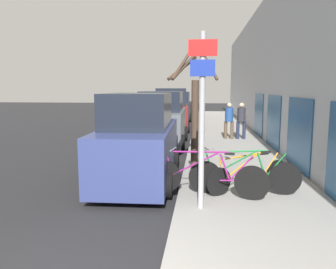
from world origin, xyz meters
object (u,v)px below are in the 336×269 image
(signpost, at_px, (202,114))
(parked_car_0, at_px, (139,142))
(bicycle_0, at_px, (207,177))
(bicycle_2, at_px, (249,174))
(parked_car_2, at_px, (171,111))
(parked_car_3, at_px, (179,107))
(pedestrian_near, at_px, (241,118))
(parked_car_1, at_px, (162,121))
(street_tree, at_px, (193,111))
(pedestrian_far, at_px, (229,118))
(bicycle_1, at_px, (245,175))

(signpost, bearing_deg, parked_car_0, 125.96)
(bicycle_0, xyz_separation_m, bicycle_2, (0.95, 0.49, -0.05))
(parked_car_2, bearing_deg, signpost, -85.94)
(parked_car_3, relative_size, pedestrian_near, 2.57)
(parked_car_0, xyz_separation_m, parked_car_1, (-0.05, 5.37, 0.01))
(parked_car_0, height_order, street_tree, street_tree)
(pedestrian_near, bearing_deg, parked_car_0, 63.02)
(pedestrian_near, xyz_separation_m, pedestrian_far, (-0.55, -0.03, -0.00))
(bicycle_2, relative_size, street_tree, 0.54)
(bicycle_0, bearing_deg, parked_car_0, 59.78)
(parked_car_0, bearing_deg, parked_car_1, 89.20)
(bicycle_1, distance_m, street_tree, 2.62)
(parked_car_2, xyz_separation_m, pedestrian_near, (3.56, -4.16, 0.01))
(bicycle_2, bearing_deg, pedestrian_near, -37.91)
(parked_car_0, distance_m, pedestrian_far, 7.22)
(parked_car_2, height_order, pedestrian_near, parked_car_2)
(signpost, bearing_deg, bicycle_2, 48.53)
(parked_car_1, bearing_deg, bicycle_0, -75.91)
(bicycle_0, distance_m, parked_car_1, 7.11)
(parked_car_2, distance_m, parked_car_3, 5.73)
(parked_car_0, distance_m, parked_car_1, 5.37)
(bicycle_1, distance_m, parked_car_3, 18.06)
(bicycle_1, xyz_separation_m, parked_car_2, (-2.74, 12.12, 0.52))
(bicycle_2, xyz_separation_m, street_tree, (-1.31, 1.70, 1.30))
(parked_car_2, bearing_deg, parked_car_1, -92.39)
(street_tree, bearing_deg, bicycle_0, -80.79)
(bicycle_2, bearing_deg, parked_car_0, 36.58)
(signpost, bearing_deg, pedestrian_far, 82.21)
(parked_car_3, bearing_deg, parked_car_0, -89.45)
(bicycle_1, bearing_deg, parked_car_0, 61.32)
(pedestrian_near, xyz_separation_m, street_tree, (-1.99, -5.98, 0.73))
(pedestrian_near, relative_size, pedestrian_far, 1.00)
(signpost, relative_size, parked_car_1, 0.74)
(bicycle_0, xyz_separation_m, parked_car_3, (-1.92, 18.06, 0.42))
(bicycle_2, bearing_deg, parked_car_1, -9.55)
(bicycle_1, relative_size, pedestrian_near, 1.48)
(bicycle_2, height_order, parked_car_1, parked_car_1)
(bicycle_2, bearing_deg, parked_car_2, -19.17)
(pedestrian_far, bearing_deg, bicycle_1, 97.86)
(pedestrian_near, bearing_deg, bicycle_1, 83.93)
(parked_car_3, distance_m, pedestrian_far, 10.37)
(parked_car_1, height_order, parked_car_3, parked_car_1)
(bicycle_0, xyz_separation_m, parked_car_1, (-1.79, 6.86, 0.49))
(parked_car_1, xyz_separation_m, parked_car_3, (-0.13, 11.20, -0.06))
(bicycle_2, distance_m, street_tree, 2.51)
(pedestrian_near, bearing_deg, signpost, 78.65)
(parked_car_1, height_order, parked_car_2, parked_car_2)
(pedestrian_far, bearing_deg, parked_car_0, 76.81)
(signpost, relative_size, street_tree, 0.92)
(signpost, height_order, bicycle_0, signpost)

